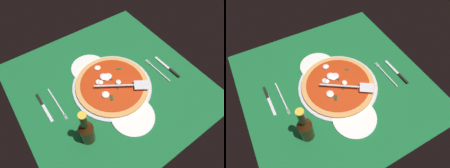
{
  "view_description": "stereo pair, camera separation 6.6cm",
  "coord_description": "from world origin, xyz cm",
  "views": [
    {
      "loc": [
        -50.1,
        32.78,
        85.07
      ],
      "look_at": [
        -2.12,
        -0.67,
        2.05
      ],
      "focal_mm": 30.66,
      "sensor_mm": 36.0,
      "label": 1
    },
    {
      "loc": [
        -53.57,
        27.15,
        85.07
      ],
      "look_at": [
        -2.12,
        -0.67,
        2.05
      ],
      "focal_mm": 30.66,
      "sensor_mm": 36.0,
      "label": 2
    }
  ],
  "objects": [
    {
      "name": "ground_plane",
      "position": [
        0.0,
        0.0,
        -0.4
      ],
      "size": [
        95.61,
        95.61,
        0.8
      ],
      "primitive_type": "cube",
      "color": "#16612E"
    },
    {
      "name": "checker_pattern",
      "position": [
        -0.0,
        -0.0,
        0.05
      ],
      "size": [
        95.61,
        95.61,
        0.1
      ],
      "color": "silver",
      "rests_on": "ground_plane"
    },
    {
      "name": "pizza_pan",
      "position": [
        -2.12,
        -0.67,
        0.57
      ],
      "size": [
        42.45,
        42.45,
        0.95
      ],
      "primitive_type": "cylinder",
      "color": "silver",
      "rests_on": "ground_plane"
    },
    {
      "name": "dinner_plate_left",
      "position": [
        -22.45,
        1.27,
        0.6
      ],
      "size": [
        21.43,
        21.43,
        1.0
      ],
      "primitive_type": "cylinder",
      "color": "white",
      "rests_on": "ground_plane"
    },
    {
      "name": "dinner_plate_right",
      "position": [
        15.63,
        3.22,
        0.6
      ],
      "size": [
        20.06,
        20.06,
        1.0
      ],
      "primitive_type": "cylinder",
      "color": "white",
      "rests_on": "ground_plane"
    },
    {
      "name": "pizza",
      "position": [
        -1.94,
        -0.57,
        1.81
      ],
      "size": [
        38.97,
        38.97,
        2.83
      ],
      "color": "#DA964F",
      "rests_on": "pizza_pan"
    },
    {
      "name": "pizza_server",
      "position": [
        -7.68,
        -4.69,
        4.25
      ],
      "size": [
        17.8,
        25.1,
        1.0
      ],
      "rotation": [
        0.0,
        0.0,
        4.14
      ],
      "color": "silver",
      "rests_on": "pizza"
    },
    {
      "name": "place_setting_near",
      "position": [
        -9.74,
        -31.17,
        0.45
      ],
      "size": [
        21.47,
        14.31,
        1.4
      ],
      "rotation": [
        0.0,
        0.0,
        0.03
      ],
      "color": "white",
      "rests_on": "ground_plane"
    },
    {
      "name": "place_setting_far",
      "position": [
        6.26,
        31.65,
        0.45
      ],
      "size": [
        21.3,
        14.08,
        1.4
      ],
      "rotation": [
        0.0,
        0.0,
        3.16
      ],
      "color": "white",
      "rests_on": "ground_plane"
    },
    {
      "name": "beer_bottle",
      "position": [
        -19.65,
        24.45,
        9.02
      ],
      "size": [
        6.35,
        6.35,
        23.86
      ],
      "color": "black",
      "rests_on": "ground_plane"
    }
  ]
}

